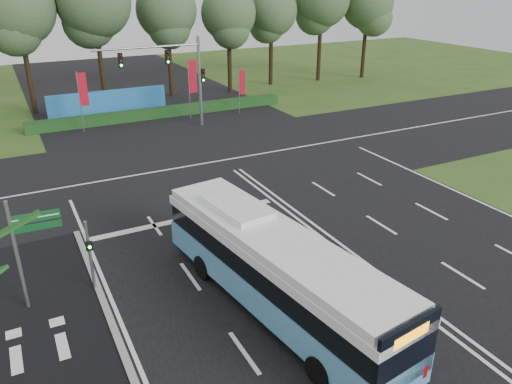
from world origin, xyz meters
TOP-DOWN VIEW (x-y plane):
  - ground at (0.00, 0.00)m, footprint 120.00×120.00m
  - road_main at (0.00, 0.00)m, footprint 20.00×120.00m
  - road_cross at (0.00, 12.00)m, footprint 120.00×14.00m
  - bike_path at (-12.50, -3.00)m, footprint 5.00×18.00m
  - kerb_strip at (-10.10, -3.00)m, footprint 0.25×18.00m
  - city_bus at (-4.58, -3.41)m, footprint 3.98×11.87m
  - pedestrian_signal at (-10.20, 0.84)m, footprint 0.27×0.40m
  - street_sign at (-12.26, 0.79)m, footprint 1.69×0.19m
  - banner_flag_left at (-6.60, 22.86)m, footprint 0.69×0.13m
  - banner_flag_mid at (2.15, 22.77)m, footprint 0.73×0.15m
  - banner_flag_right at (6.52, 22.39)m, footprint 0.56×0.16m
  - traffic_light_gantry at (0.21, 20.50)m, footprint 8.41×0.28m
  - hedge at (0.00, 24.50)m, footprint 22.00×1.20m
  - blue_hoarding at (-4.00, 27.00)m, footprint 10.00×0.30m
  - eucalyptus_row at (2.85, 31.34)m, footprint 53.45×7.67m

SIDE VIEW (x-z plane):
  - ground at x=0.00m, z-range 0.00..0.00m
  - road_main at x=0.00m, z-range 0.00..0.04m
  - road_cross at x=0.00m, z-range 0.00..0.05m
  - bike_path at x=-12.50m, z-range 0.00..0.06m
  - kerb_strip at x=-10.10m, z-range 0.00..0.12m
  - hedge at x=0.00m, z-range 0.00..0.80m
  - blue_hoarding at x=-4.00m, z-range 0.00..2.20m
  - pedestrian_signal at x=-10.20m, z-range 0.14..3.12m
  - city_bus at x=-4.58m, z-range 0.01..3.36m
  - banner_flag_right at x=6.52m, z-range 0.61..4.46m
  - street_sign at x=-12.26m, z-range 0.54..4.88m
  - banner_flag_left at x=-6.60m, z-range 0.71..5.38m
  - banner_flag_mid at x=2.15m, z-range 0.74..5.69m
  - traffic_light_gantry at x=0.21m, z-range 1.16..8.16m
  - eucalyptus_row at x=2.85m, z-range 2.19..14.55m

